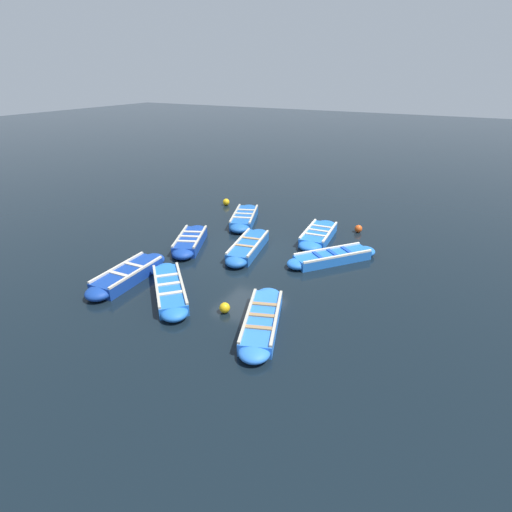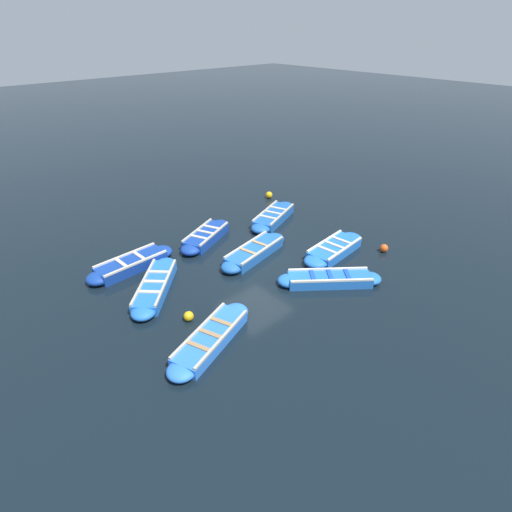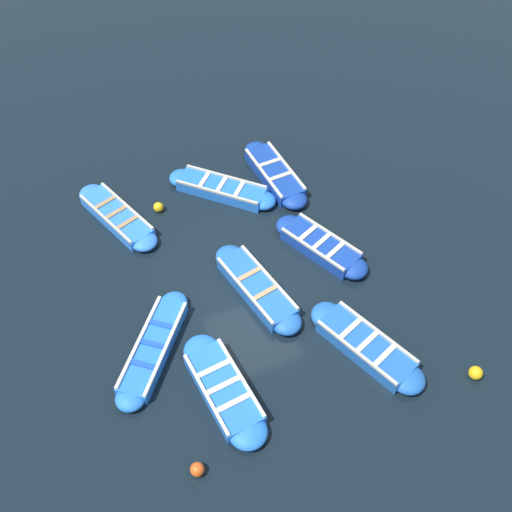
{
  "view_description": "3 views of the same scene",
  "coord_description": "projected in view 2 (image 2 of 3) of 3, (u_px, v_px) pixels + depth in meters",
  "views": [
    {
      "loc": [
        7.05,
        -12.46,
        6.54
      ],
      "look_at": [
        0.62,
        -0.6,
        0.26
      ],
      "focal_mm": 28.0,
      "sensor_mm": 36.0,
      "label": 1
    },
    {
      "loc": [
        10.09,
        -9.08,
        8.12
      ],
      "look_at": [
        0.31,
        -0.18,
        0.31
      ],
      "focal_mm": 28.0,
      "sensor_mm": 36.0,
      "label": 2
    },
    {
      "loc": [
        3.94,
        9.35,
        13.6
      ],
      "look_at": [
        -0.54,
        -0.91,
        0.25
      ],
      "focal_mm": 42.0,
      "sensor_mm": 36.0,
      "label": 3
    }
  ],
  "objects": [
    {
      "name": "boat_drifting",
      "position": [
        131.0,
        264.0,
        15.04
      ],
      "size": [
        1.06,
        3.55,
        0.47
      ],
      "color": "navy",
      "rests_on": "ground"
    },
    {
      "name": "ground_plane",
      "position": [
        254.0,
        258.0,
        15.81
      ],
      "size": [
        120.0,
        120.0,
        0.0
      ],
      "primitive_type": "plane",
      "color": "black"
    },
    {
      "name": "boat_outer_right",
      "position": [
        206.0,
        236.0,
        16.98
      ],
      "size": [
        2.07,
        3.33,
        0.47
      ],
      "color": "navy",
      "rests_on": "ground"
    },
    {
      "name": "boat_stern_in",
      "position": [
        211.0,
        338.0,
        11.56
      ],
      "size": [
        1.98,
        3.67,
        0.42
      ],
      "color": "blue",
      "rests_on": "ground"
    },
    {
      "name": "buoy_yellow_far",
      "position": [
        384.0,
        248.0,
        16.18
      ],
      "size": [
        0.33,
        0.33,
        0.33
      ],
      "primitive_type": "sphere",
      "color": "#E05119",
      "rests_on": "ground"
    },
    {
      "name": "boat_broadside",
      "position": [
        254.0,
        252.0,
        15.86
      ],
      "size": [
        1.51,
        3.72,
        0.45
      ],
      "color": "#1E59AD",
      "rests_on": "ground"
    },
    {
      "name": "buoy_orange_near",
      "position": [
        269.0,
        195.0,
        21.1
      ],
      "size": [
        0.36,
        0.36,
        0.36
      ],
      "primitive_type": "sphere",
      "color": "#EAB214",
      "rests_on": "ground"
    },
    {
      "name": "boat_alongside",
      "position": [
        274.0,
        217.0,
        18.69
      ],
      "size": [
        2.09,
        3.64,
        0.46
      ],
      "color": "#1E59AD",
      "rests_on": "ground"
    },
    {
      "name": "boat_near_quay",
      "position": [
        330.0,
        279.0,
        14.21
      ],
      "size": [
        2.95,
        3.35,
        0.41
      ],
      "color": "blue",
      "rests_on": "ground"
    },
    {
      "name": "boat_end_of_row",
      "position": [
        334.0,
        249.0,
        16.05
      ],
      "size": [
        1.28,
        3.54,
        0.44
      ],
      "color": "blue",
      "rests_on": "ground"
    },
    {
      "name": "buoy_white_drifting",
      "position": [
        189.0,
        316.0,
        12.46
      ],
      "size": [
        0.32,
        0.32,
        0.32
      ],
      "primitive_type": "sphere",
      "color": "#EAB214",
      "rests_on": "ground"
    },
    {
      "name": "boat_inner_gap",
      "position": [
        155.0,
        286.0,
        13.83
      ],
      "size": [
        3.17,
        3.18,
        0.43
      ],
      "color": "blue",
      "rests_on": "ground"
    }
  ]
}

